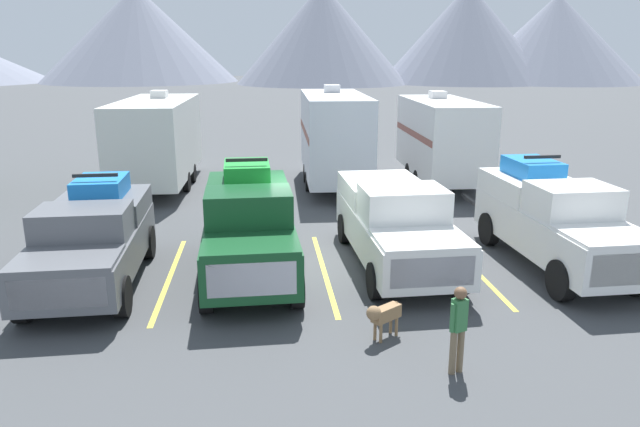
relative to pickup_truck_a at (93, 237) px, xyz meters
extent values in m
plane|color=#3F4244|center=(5.38, 0.94, -1.11)|extent=(240.00, 240.00, 0.00)
cube|color=#595B60|center=(0.01, -0.22, -0.26)|extent=(2.24, 5.35, 0.85)
cube|color=#595B60|center=(0.07, -2.12, 0.21)|extent=(2.04, 1.54, 0.08)
cube|color=#595B60|center=(0.02, -0.69, 0.52)|extent=(1.99, 1.43, 0.70)
cube|color=slate|center=(0.04, -1.24, 0.55)|extent=(1.83, 0.26, 0.52)
cube|color=#595B60|center=(-0.04, 1.21, 0.42)|extent=(2.11, 2.49, 0.51)
cube|color=silver|center=(0.09, -2.83, -0.22)|extent=(1.77, 0.12, 0.60)
cylinder|color=black|center=(1.02, -1.98, -0.68)|extent=(0.31, 0.86, 0.85)
cylinder|color=black|center=(-0.89, -2.04, -0.68)|extent=(0.31, 0.86, 0.85)
cylinder|color=black|center=(0.90, 1.61, -0.68)|extent=(0.31, 0.86, 0.85)
cylinder|color=black|center=(-1.00, 1.55, -0.68)|extent=(0.31, 0.86, 0.85)
cube|color=blue|center=(-0.04, 1.21, 0.91)|extent=(1.19, 1.59, 0.45)
cylinder|color=black|center=(0.45, 0.69, 0.90)|extent=(0.19, 0.45, 0.44)
cylinder|color=black|center=(-0.49, 0.66, 0.90)|extent=(0.19, 0.45, 0.44)
cylinder|color=black|center=(0.41, 1.76, 0.90)|extent=(0.19, 0.45, 0.44)
cylinder|color=black|center=(-0.52, 1.73, 0.90)|extent=(0.19, 0.45, 0.44)
cube|color=black|center=(-0.02, 0.77, 1.28)|extent=(1.04, 0.11, 0.08)
cube|color=#144723|center=(3.59, -0.11, -0.16)|extent=(2.20, 5.37, 0.98)
cube|color=#144723|center=(3.65, -2.02, 0.37)|extent=(2.00, 1.55, 0.08)
cube|color=#144723|center=(3.60, -0.59, 0.73)|extent=(1.95, 1.44, 0.82)
cube|color=slate|center=(3.62, -1.14, 0.78)|extent=(1.79, 0.29, 0.60)
cube|color=#144723|center=(3.54, 1.32, 0.65)|extent=(2.07, 2.51, 0.64)
cube|color=silver|center=(3.67, -2.73, -0.11)|extent=(1.73, 0.11, 0.68)
cylinder|color=black|center=(4.58, -1.88, -0.65)|extent=(0.31, 0.93, 0.92)
cylinder|color=black|center=(2.71, -1.94, -0.65)|extent=(0.31, 0.93, 0.92)
cylinder|color=black|center=(4.46, 1.73, -0.65)|extent=(0.31, 0.93, 0.92)
cylinder|color=black|center=(2.60, 1.67, -0.65)|extent=(0.31, 0.93, 0.92)
cube|color=green|center=(3.54, 1.32, 1.19)|extent=(1.17, 1.60, 0.45)
cylinder|color=black|center=(4.02, 0.80, 1.19)|extent=(0.19, 0.45, 0.44)
cylinder|color=black|center=(3.10, 0.77, 1.19)|extent=(0.19, 0.45, 0.44)
cylinder|color=black|center=(3.98, 1.88, 1.19)|extent=(0.19, 0.45, 0.44)
cylinder|color=black|center=(3.07, 1.85, 1.19)|extent=(0.19, 0.45, 0.44)
cube|color=black|center=(3.56, 0.89, 1.57)|extent=(1.02, 0.11, 0.08)
cube|color=white|center=(7.22, 0.40, -0.25)|extent=(2.27, 5.88, 0.91)
cube|color=white|center=(7.29, -1.69, 0.25)|extent=(2.05, 1.69, 0.08)
cube|color=white|center=(7.24, -0.12, 0.61)|extent=(2.01, 1.57, 0.81)
cube|color=slate|center=(7.26, -0.73, 0.65)|extent=(1.84, 0.29, 0.60)
cube|color=white|center=(7.17, 1.97, 0.49)|extent=(2.13, 2.74, 0.55)
cube|color=silver|center=(7.32, -2.48, -0.20)|extent=(1.77, 0.12, 0.64)
cylinder|color=black|center=(8.24, -1.55, -0.70)|extent=(0.31, 0.82, 0.81)
cylinder|color=black|center=(6.33, -1.61, -0.70)|extent=(0.31, 0.82, 0.81)
cylinder|color=black|center=(8.12, 2.41, -0.70)|extent=(0.31, 0.82, 0.81)
cylinder|color=black|center=(6.20, 2.35, -0.70)|extent=(0.31, 0.82, 0.81)
cube|color=white|center=(11.15, -0.13, -0.17)|extent=(2.12, 5.71, 0.98)
cube|color=white|center=(11.21, -2.17, 0.36)|extent=(1.92, 1.64, 0.08)
cube|color=white|center=(11.16, -0.64, 0.71)|extent=(1.87, 1.53, 0.78)
cube|color=slate|center=(11.18, -1.23, 0.75)|extent=(1.72, 0.28, 0.58)
cube|color=white|center=(11.10, 1.39, 0.61)|extent=(1.99, 2.66, 0.58)
cube|color=silver|center=(11.23, -2.93, -0.12)|extent=(1.65, 0.11, 0.69)
cylinder|color=black|center=(12.10, -2.03, -0.66)|extent=(0.31, 0.91, 0.90)
cylinder|color=black|center=(10.31, -2.08, -0.66)|extent=(0.31, 0.91, 0.90)
cylinder|color=black|center=(11.98, 1.82, -0.66)|extent=(0.31, 0.91, 0.90)
cylinder|color=black|center=(10.19, 1.76, -0.66)|extent=(0.31, 0.91, 0.90)
cube|color=blue|center=(11.10, 1.39, 1.13)|extent=(1.12, 1.70, 0.45)
cylinder|color=black|center=(11.55, 0.83, 1.12)|extent=(0.19, 0.45, 0.44)
cylinder|color=black|center=(10.68, 0.81, 1.12)|extent=(0.19, 0.45, 0.44)
cylinder|color=black|center=(11.52, 1.98, 1.12)|extent=(0.19, 0.45, 0.44)
cylinder|color=black|center=(10.64, 1.95, 1.12)|extent=(0.19, 0.45, 0.44)
cube|color=black|center=(11.11, 0.92, 1.50)|extent=(0.97, 0.11, 0.08)
cube|color=gold|center=(-2.08, 0.14, -1.11)|extent=(0.12, 5.50, 0.01)
cube|color=gold|center=(1.65, 0.14, -1.11)|extent=(0.12, 5.50, 0.01)
cube|color=gold|center=(5.38, 0.14, -1.11)|extent=(0.12, 5.50, 0.01)
cube|color=gold|center=(9.11, 0.14, -1.11)|extent=(0.12, 5.50, 0.01)
cube|color=gold|center=(12.84, 0.14, -1.11)|extent=(0.12, 5.50, 0.01)
cube|color=silver|center=(-0.12, 10.07, 0.87)|extent=(2.71, 7.10, 2.89)
cube|color=#595960|center=(-1.40, 10.10, 1.01)|extent=(0.20, 6.76, 0.24)
cube|color=silver|center=(-0.09, 11.12, 2.46)|extent=(0.62, 0.72, 0.30)
cube|color=#333333|center=(-0.23, 5.95, -0.79)|extent=(0.15, 1.20, 0.12)
cylinder|color=black|center=(1.02, 9.19, -0.73)|extent=(0.24, 0.77, 0.76)
cylinder|color=black|center=(-1.31, 9.25, -0.73)|extent=(0.24, 0.77, 0.76)
cylinder|color=black|center=(1.06, 10.88, -0.73)|extent=(0.24, 0.77, 0.76)
cylinder|color=black|center=(-1.26, 10.94, -0.73)|extent=(0.24, 0.77, 0.76)
cube|color=silver|center=(6.78, 9.52, 0.97)|extent=(2.49, 6.66, 3.11)
cube|color=brown|center=(5.62, 9.55, 1.13)|extent=(0.19, 6.34, 0.24)
cube|color=silver|center=(6.81, 10.51, 2.68)|extent=(0.62, 0.72, 0.30)
cube|color=#333333|center=(6.68, 5.62, -0.79)|extent=(0.15, 1.20, 0.12)
cylinder|color=black|center=(7.83, 8.70, -0.73)|extent=(0.24, 0.77, 0.76)
cylinder|color=black|center=(5.70, 8.76, -0.73)|extent=(0.24, 0.77, 0.76)
cylinder|color=black|center=(7.87, 10.29, -0.73)|extent=(0.24, 0.77, 0.76)
cylinder|color=black|center=(5.74, 10.34, -0.73)|extent=(0.24, 0.77, 0.76)
cube|color=white|center=(11.08, 9.36, 0.85)|extent=(2.51, 6.28, 2.85)
cube|color=brown|center=(9.90, 9.39, 0.99)|extent=(0.18, 5.97, 0.24)
cube|color=silver|center=(11.10, 10.29, 2.42)|extent=(0.62, 0.72, 0.30)
cube|color=#333333|center=(10.98, 5.64, -0.79)|extent=(0.15, 1.20, 0.12)
cylinder|color=black|center=(12.14, 8.58, -0.73)|extent=(0.24, 0.77, 0.76)
cylinder|color=black|center=(9.98, 8.64, -0.73)|extent=(0.24, 0.77, 0.76)
cylinder|color=black|center=(12.18, 10.07, -0.73)|extent=(0.24, 0.77, 0.76)
cylinder|color=black|center=(10.02, 10.13, -0.73)|extent=(0.24, 0.77, 0.76)
cylinder|color=#726047|center=(7.01, -4.83, -0.72)|extent=(0.11, 0.11, 0.78)
cylinder|color=#726047|center=(7.16, -4.77, -0.72)|extent=(0.11, 0.11, 0.78)
cube|color=#33723F|center=(7.08, -4.80, -0.05)|extent=(0.28, 0.25, 0.55)
sphere|color=brown|center=(7.08, -4.80, 0.33)|extent=(0.21, 0.21, 0.21)
cylinder|color=#33723F|center=(6.96, -4.84, -0.08)|extent=(0.09, 0.09, 0.50)
cylinder|color=#33723F|center=(7.20, -4.75, -0.08)|extent=(0.09, 0.09, 0.50)
cube|color=olive|center=(6.17, -3.46, -0.60)|extent=(0.63, 0.54, 0.25)
sphere|color=olive|center=(5.89, -3.65, -0.50)|extent=(0.28, 0.28, 0.28)
cylinder|color=olive|center=(6.44, -3.26, -0.55)|extent=(0.15, 0.12, 0.20)
cylinder|color=olive|center=(6.03, -3.64, -0.92)|extent=(0.06, 0.06, 0.38)
cylinder|color=olive|center=(5.95, -3.52, -0.92)|extent=(0.06, 0.06, 0.38)
cylinder|color=olive|center=(6.39, -3.39, -0.92)|extent=(0.06, 0.06, 0.38)
cylinder|color=olive|center=(6.30, -3.27, -0.92)|extent=(0.06, 0.06, 0.38)
cone|color=slate|center=(-17.12, 97.58, 7.01)|extent=(34.34, 34.34, 16.24)
cone|color=slate|center=(14.42, 87.08, 6.82)|extent=(28.45, 28.45, 15.86)
cone|color=slate|center=(39.29, 88.33, 6.99)|extent=(29.14, 29.14, 16.20)
cone|color=slate|center=(54.38, 86.94, 6.19)|extent=(29.75, 29.75, 14.59)
camera|label=1|loc=(3.92, -13.38, 4.12)|focal=33.03mm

